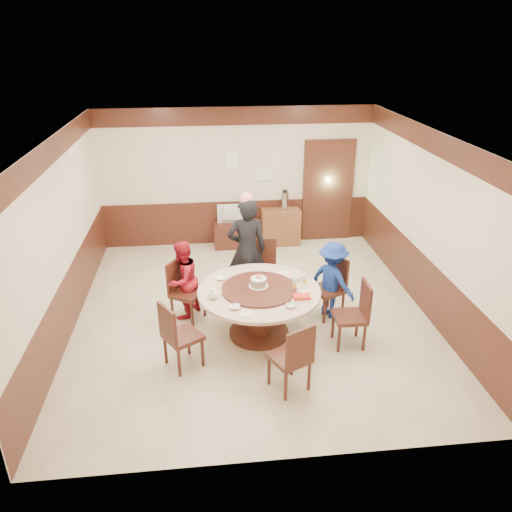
{
  "coord_description": "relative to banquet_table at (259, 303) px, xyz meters",
  "views": [
    {
      "loc": [
        -0.7,
        -6.85,
        4.15
      ],
      "look_at": [
        0.04,
        -0.21,
        1.1
      ],
      "focal_mm": 35.0,
      "sensor_mm": 36.0,
      "label": 1
    }
  ],
  "objects": [
    {
      "name": "chair_3",
      "position": [
        -1.11,
        -0.63,
        -0.23
      ],
      "size": [
        0.61,
        0.61,
        0.97
      ],
      "rotation": [
        0.0,
        0.0,
        5.27
      ],
      "color": "#431D14",
      "rests_on": "ground"
    },
    {
      "name": "banquet_table",
      "position": [
        0.0,
        0.0,
        0.0
      ],
      "size": [
        1.77,
        1.77,
        0.78
      ],
      "color": "#431D14",
      "rests_on": "ground"
    },
    {
      "name": "notice_right",
      "position": [
        0.51,
        3.56,
        0.92
      ],
      "size": [
        0.3,
        0.0,
        0.22
      ],
      "primitive_type": "cube",
      "color": "white",
      "rests_on": "room"
    },
    {
      "name": "chair_1",
      "position": [
        0.24,
        1.18,
        -0.23
      ],
      "size": [
        0.45,
        0.46,
        0.97
      ],
      "rotation": [
        0.0,
        0.0,
        3.12
      ],
      "color": "#431D14",
      "rests_on": "ground"
    },
    {
      "name": "bowl_3",
      "position": [
        0.61,
        -0.17,
        0.24
      ],
      "size": [
        0.15,
        0.15,
        0.05
      ],
      "primitive_type": "imported",
      "color": "white",
      "rests_on": "banquet_table"
    },
    {
      "name": "teapot_right",
      "position": [
        0.57,
        0.22,
        0.28
      ],
      "size": [
        0.17,
        0.15,
        0.13
      ],
      "primitive_type": "ellipsoid",
      "color": "white",
      "rests_on": "banquet_table"
    },
    {
      "name": "birthday_cake",
      "position": [
        -0.0,
        0.05,
        0.31
      ],
      "size": [
        0.28,
        0.28,
        0.19
      ],
      "color": "white",
      "rests_on": "banquet_table"
    },
    {
      "name": "chair_5",
      "position": [
        1.27,
        -0.39,
        -0.23
      ],
      "size": [
        0.46,
        0.45,
        0.97
      ],
      "rotation": [
        0.0,
        0.0,
        7.84
      ],
      "color": "#431D14",
      "rests_on": "ground"
    },
    {
      "name": "bottle_0",
      "position": [
        0.5,
        -0.04,
        0.3
      ],
      "size": [
        0.06,
        0.06,
        0.16
      ],
      "primitive_type": "cylinder",
      "color": "white",
      "rests_on": "banquet_table"
    },
    {
      "name": "bowl_2",
      "position": [
        -0.39,
        -0.48,
        0.24
      ],
      "size": [
        0.15,
        0.15,
        0.04
      ],
      "primitive_type": "imported",
      "color": "white",
      "rests_on": "banquet_table"
    },
    {
      "name": "chair_0",
      "position": [
        1.14,
        0.45,
        -0.23
      ],
      "size": [
        0.59,
        0.58,
        0.97
      ],
      "rotation": [
        0.0,
        0.0,
        2.0
      ],
      "color": "#431D14",
      "rests_on": "ground"
    },
    {
      "name": "person_red",
      "position": [
        -1.11,
        0.68,
        0.1
      ],
      "size": [
        0.74,
        0.77,
        1.26
      ],
      "primitive_type": "imported",
      "rotation": [
        0.0,
        0.0,
        4.11
      ],
      "color": "#AE1727",
      "rests_on": "ground"
    },
    {
      "name": "saucer_far",
      "position": [
        0.45,
        0.5,
        0.22
      ],
      "size": [
        0.18,
        0.18,
        0.01
      ],
      "primitive_type": "cylinder",
      "color": "white",
      "rests_on": "banquet_table"
    },
    {
      "name": "person_blue",
      "position": [
        1.19,
        0.43,
        0.09
      ],
      "size": [
        0.85,
        0.92,
        1.24
      ],
      "primitive_type": "imported",
      "rotation": [
        0.0,
        0.0,
        2.23
      ],
      "color": "navy",
      "rests_on": "ground"
    },
    {
      "name": "bowl_1",
      "position": [
        0.37,
        -0.54,
        0.24
      ],
      "size": [
        0.14,
        0.14,
        0.04
      ],
      "primitive_type": "imported",
      "color": "white",
      "rests_on": "banquet_table"
    },
    {
      "name": "room",
      "position": [
        -0.03,
        0.62,
        0.55
      ],
      "size": [
        6.0,
        6.04,
        2.84
      ],
      "color": "beige",
      "rests_on": "ground"
    },
    {
      "name": "side_cabinet",
      "position": [
        0.85,
        3.39,
        -0.16
      ],
      "size": [
        0.8,
        0.4,
        0.75
      ],
      "primitive_type": "cube",
      "color": "brown",
      "rests_on": "ground"
    },
    {
      "name": "bowl_0",
      "position": [
        -0.53,
        0.38,
        0.23
      ],
      "size": [
        0.15,
        0.15,
        0.04
      ],
      "primitive_type": "imported",
      "color": "white",
      "rests_on": "banquet_table"
    },
    {
      "name": "notice_left",
      "position": [
        -0.14,
        3.56,
        1.22
      ],
      "size": [
        0.25,
        0.0,
        0.35
      ],
      "primitive_type": "cube",
      "color": "white",
      "rests_on": "room"
    },
    {
      "name": "tv_stand",
      "position": [
        -0.12,
        3.36,
        -0.28
      ],
      "size": [
        0.85,
        0.45,
        0.5
      ],
      "primitive_type": "cube",
      "color": "#431D14",
      "rests_on": "ground"
    },
    {
      "name": "chair_2",
      "position": [
        -1.06,
        0.57,
        -0.23
      ],
      "size": [
        0.61,
        0.61,
        0.97
      ],
      "rotation": [
        0.0,
        0.0,
        4.16
      ],
      "color": "#431D14",
      "rests_on": "ground"
    },
    {
      "name": "television",
      "position": [
        -0.12,
        3.36,
        0.17
      ],
      "size": [
        0.69,
        0.11,
        0.4
      ],
      "primitive_type": "imported",
      "rotation": [
        0.0,
        0.0,
        3.11
      ],
      "color": "gray",
      "rests_on": "tv_stand"
    },
    {
      "name": "teapot_left",
      "position": [
        -0.66,
        -0.18,
        0.28
      ],
      "size": [
        0.17,
        0.15,
        0.13
      ],
      "primitive_type": "ellipsoid",
      "color": "white",
      "rests_on": "banquet_table"
    },
    {
      "name": "chair_4",
      "position": [
        0.25,
        -1.26,
        -0.23
      ],
      "size": [
        0.59,
        0.59,
        0.97
      ],
      "rotation": [
        0.0,
        0.0,
        6.74
      ],
      "color": "#431D14",
      "rests_on": "ground"
    },
    {
      "name": "bottle_1",
      "position": [
        0.68,
        0.09,
        0.3
      ],
      "size": [
        0.06,
        0.06,
        0.16
      ],
      "primitive_type": "cylinder",
      "color": "white",
      "rests_on": "banquet_table"
    },
    {
      "name": "saucer_near",
      "position": [
        -0.25,
        -0.65,
        0.22
      ],
      "size": [
        0.18,
        0.18,
        0.01
      ],
      "primitive_type": "cylinder",
      "color": "white",
      "rests_on": "banquet_table"
    },
    {
      "name": "thermos",
      "position": [
        0.93,
        3.39,
        0.41
      ],
      "size": [
        0.15,
        0.15,
        0.38
      ],
      "primitive_type": "cylinder",
      "color": "silver",
      "rests_on": "side_cabinet"
    },
    {
      "name": "person_standing",
      "position": [
        -0.07,
        1.12,
        0.35
      ],
      "size": [
        0.66,
        0.44,
        1.76
      ],
      "primitive_type": "imported",
      "rotation": [
        0.0,
        0.0,
        3.18
      ],
      "color": "black",
      "rests_on": "ground"
    },
    {
      "name": "shrimp_platter",
      "position": [
        0.55,
        -0.34,
        0.24
      ],
      "size": [
        0.3,
        0.2,
        0.06
      ],
      "color": "white",
      "rests_on": "banquet_table"
    }
  ]
}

